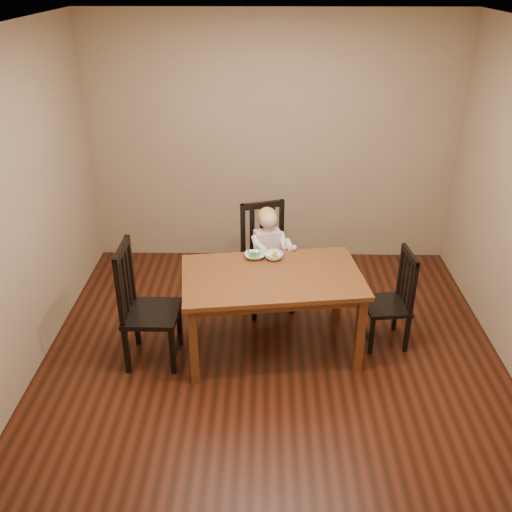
{
  "coord_description": "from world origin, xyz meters",
  "views": [
    {
      "loc": [
        -0.07,
        -4.03,
        3.09
      ],
      "look_at": [
        -0.15,
        0.25,
        0.87
      ],
      "focal_mm": 40.0,
      "sensor_mm": 36.0,
      "label": 1
    }
  ],
  "objects_px": {
    "chair_right": "(392,300)",
    "toddler": "(268,249)",
    "bowl_veg": "(274,256)",
    "chair_child": "(266,259)",
    "bowl_peas": "(255,256)",
    "chair_left": "(145,307)",
    "dining_table": "(272,284)"
  },
  "relations": [
    {
      "from": "chair_right",
      "to": "toddler",
      "type": "height_order",
      "value": "toddler"
    },
    {
      "from": "dining_table",
      "to": "chair_child",
      "type": "bearing_deg",
      "value": 93.78
    },
    {
      "from": "chair_right",
      "to": "bowl_peas",
      "type": "bearing_deg",
      "value": 75.43
    },
    {
      "from": "chair_left",
      "to": "chair_right",
      "type": "xyz_separation_m",
      "value": [
        2.12,
        0.29,
        -0.09
      ]
    },
    {
      "from": "toddler",
      "to": "dining_table",
      "type": "bearing_deg",
      "value": 75.1
    },
    {
      "from": "chair_right",
      "to": "bowl_veg",
      "type": "relative_size",
      "value": 5.25
    },
    {
      "from": "chair_right",
      "to": "toddler",
      "type": "distance_m",
      "value": 1.25
    },
    {
      "from": "chair_right",
      "to": "bowl_veg",
      "type": "bearing_deg",
      "value": 74.68
    },
    {
      "from": "dining_table",
      "to": "toddler",
      "type": "xyz_separation_m",
      "value": [
        -0.03,
        0.7,
        -0.02
      ]
    },
    {
      "from": "chair_right",
      "to": "dining_table",
      "type": "bearing_deg",
      "value": 90.71
    },
    {
      "from": "dining_table",
      "to": "chair_right",
      "type": "height_order",
      "value": "chair_right"
    },
    {
      "from": "chair_right",
      "to": "chair_left",
      "type": "bearing_deg",
      "value": 91.41
    },
    {
      "from": "toddler",
      "to": "bowl_veg",
      "type": "xyz_separation_m",
      "value": [
        0.05,
        -0.4,
        0.13
      ]
    },
    {
      "from": "chair_child",
      "to": "chair_right",
      "type": "distance_m",
      "value": 1.27
    },
    {
      "from": "toddler",
      "to": "bowl_peas",
      "type": "relative_size",
      "value": 3.18
    },
    {
      "from": "toddler",
      "to": "chair_child",
      "type": "bearing_deg",
      "value": -90.0
    },
    {
      "from": "dining_table",
      "to": "chair_child",
      "type": "distance_m",
      "value": 0.77
    },
    {
      "from": "chair_left",
      "to": "bowl_peas",
      "type": "height_order",
      "value": "chair_left"
    },
    {
      "from": "chair_child",
      "to": "chair_left",
      "type": "xyz_separation_m",
      "value": [
        -1.02,
        -0.91,
        0.01
      ]
    },
    {
      "from": "chair_child",
      "to": "toddler",
      "type": "relative_size",
      "value": 1.92
    },
    {
      "from": "chair_child",
      "to": "bowl_peas",
      "type": "bearing_deg",
      "value": 59.24
    },
    {
      "from": "bowl_veg",
      "to": "chair_child",
      "type": "bearing_deg",
      "value": 98.04
    },
    {
      "from": "bowl_veg",
      "to": "dining_table",
      "type": "bearing_deg",
      "value": -92.82
    },
    {
      "from": "toddler",
      "to": "bowl_peas",
      "type": "xyz_separation_m",
      "value": [
        -0.12,
        -0.39,
        0.13
      ]
    },
    {
      "from": "chair_left",
      "to": "toddler",
      "type": "relative_size",
      "value": 1.97
    },
    {
      "from": "chair_child",
      "to": "dining_table",
      "type": "bearing_deg",
      "value": 76.15
    },
    {
      "from": "chair_right",
      "to": "bowl_veg",
      "type": "xyz_separation_m",
      "value": [
        -1.05,
        0.16,
        0.35
      ]
    },
    {
      "from": "chair_child",
      "to": "chair_left",
      "type": "relative_size",
      "value": 0.97
    },
    {
      "from": "toddler",
      "to": "bowl_peas",
      "type": "distance_m",
      "value": 0.43
    },
    {
      "from": "chair_right",
      "to": "toddler",
      "type": "relative_size",
      "value": 1.64
    },
    {
      "from": "bowl_veg",
      "to": "toddler",
      "type": "bearing_deg",
      "value": 96.79
    },
    {
      "from": "chair_right",
      "to": "bowl_peas",
      "type": "distance_m",
      "value": 1.27
    }
  ]
}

